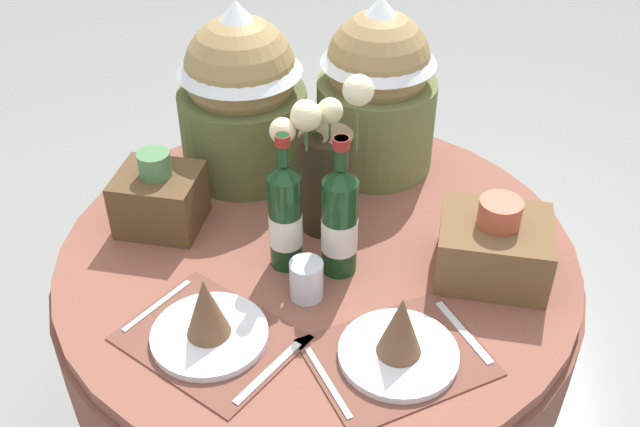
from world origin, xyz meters
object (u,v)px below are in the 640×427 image
gift_tub_back_left (241,86)px  wine_bottle_left (285,216)px  place_setting_right (399,341)px  dining_table (318,290)px  woven_basket_side_right (494,246)px  flower_vase (322,163)px  woven_basket_side_left (160,197)px  wine_bottle_centre (340,221)px  gift_tub_back_centre (377,81)px  tumbler_mid (306,280)px  place_setting_left (208,323)px

gift_tub_back_left → wine_bottle_left: bearing=-61.6°
place_setting_right → dining_table: bearing=126.4°
gift_tub_back_left → woven_basket_side_right: bearing=-25.3°
flower_vase → woven_basket_side_left: bearing=-170.5°
wine_bottle_centre → gift_tub_back_centre: 0.47m
dining_table → wine_bottle_left: (-0.06, -0.06, 0.27)m
place_setting_right → wine_bottle_centre: wine_bottle_centre is taller
flower_vase → tumbler_mid: flower_vase is taller
place_setting_right → wine_bottle_centre: 0.31m
dining_table → flower_vase: flower_vase is taller
place_setting_right → tumbler_mid: (-0.22, 0.14, -0.00)m
place_setting_left → gift_tub_back_left: (-0.10, 0.63, 0.20)m
wine_bottle_left → woven_basket_side_left: (-0.33, 0.08, -0.05)m
woven_basket_side_left → place_setting_right: bearing=-27.9°
flower_vase → gift_tub_back_left: gift_tub_back_left is taller
wine_bottle_left → tumbler_mid: size_ratio=3.76×
place_setting_left → place_setting_right: same height
place_setting_right → place_setting_left: bearing=-176.5°
dining_table → place_setting_left: (-0.16, -0.33, 0.18)m
dining_table → woven_basket_side_right: size_ratio=5.10×
place_setting_left → wine_bottle_left: wine_bottle_left is taller
place_setting_right → gift_tub_back_left: 0.80m
place_setting_right → tumbler_mid: size_ratio=4.72×
wine_bottle_left → gift_tub_back_centre: gift_tub_back_centre is taller
gift_tub_back_centre → woven_basket_side_left: 0.62m
flower_vase → wine_bottle_left: size_ratio=1.27×
place_setting_left → gift_tub_back_centre: gift_tub_back_centre is taller
dining_table → place_setting_right: 0.42m
wine_bottle_left → gift_tub_back_centre: size_ratio=0.72×
place_setting_left → place_setting_right: 0.38m
wine_bottle_centre → gift_tub_back_left: 0.50m
place_setting_right → wine_bottle_centre: (-0.16, 0.24, 0.09)m
wine_bottle_left → woven_basket_side_right: size_ratio=1.40×
gift_tub_back_centre → woven_basket_side_right: 0.54m
place_setting_right → gift_tub_back_left: bearing=128.4°
place_setting_left → woven_basket_side_right: woven_basket_side_right is taller
dining_table → gift_tub_back_centre: size_ratio=2.63×
dining_table → wine_bottle_left: bearing=-132.8°
flower_vase → gift_tub_back_centre: bearing=74.9°
place_setting_right → woven_basket_side_right: (0.17, 0.30, 0.03)m
flower_vase → wine_bottle_centre: 0.17m
dining_table → tumbler_mid: (0.01, -0.16, 0.18)m
wine_bottle_centre → woven_basket_side_right: wine_bottle_centre is taller
dining_table → wine_bottle_centre: size_ratio=3.59×
wine_bottle_left → gift_tub_back_left: bearing=118.4°
woven_basket_side_left → woven_basket_side_right: bearing=-2.0°
woven_basket_side_left → woven_basket_side_right: size_ratio=0.84×
place_setting_left → gift_tub_back_centre: 0.79m
gift_tub_back_left → dining_table: bearing=-49.7°
place_setting_left → woven_basket_side_left: (-0.23, 0.35, 0.03)m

